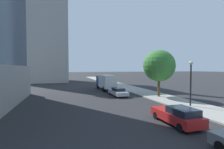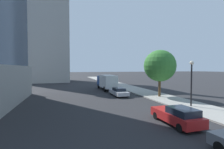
{
  "view_description": "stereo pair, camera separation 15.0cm",
  "coord_description": "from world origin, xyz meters",
  "px_view_note": "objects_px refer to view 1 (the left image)",
  "views": [
    {
      "loc": [
        -5.91,
        0.61,
        4.29
      ],
      "look_at": [
        -1.46,
        14.59,
        3.74
      ],
      "focal_mm": 25.29,
      "sensor_mm": 36.0,
      "label": 1
    },
    {
      "loc": [
        -5.77,
        0.57,
        4.29
      ],
      "look_at": [
        -1.46,
        14.59,
        3.74
      ],
      "focal_mm": 25.29,
      "sensor_mm": 36.0,
      "label": 2
    }
  ],
  "objects_px": {
    "construction_building": "(46,26)",
    "street_tree": "(159,66)",
    "car_red": "(177,115)",
    "box_truck": "(106,81)",
    "street_lamp": "(191,76)",
    "car_silver": "(118,92)"
  },
  "relations": [
    {
      "from": "construction_building",
      "to": "street_tree",
      "type": "relative_size",
      "value": 6.12
    },
    {
      "from": "street_tree",
      "to": "car_red",
      "type": "relative_size",
      "value": 1.62
    },
    {
      "from": "box_truck",
      "to": "street_lamp",
      "type": "bearing_deg",
      "value": -72.55
    },
    {
      "from": "street_tree",
      "to": "box_truck",
      "type": "bearing_deg",
      "value": 117.37
    },
    {
      "from": "street_tree",
      "to": "car_silver",
      "type": "relative_size",
      "value": 1.48
    },
    {
      "from": "construction_building",
      "to": "car_silver",
      "type": "xyz_separation_m",
      "value": [
        13.28,
        -32.15,
        -17.49
      ]
    },
    {
      "from": "street_lamp",
      "to": "box_truck",
      "type": "distance_m",
      "value": 17.48
    },
    {
      "from": "street_lamp",
      "to": "car_red",
      "type": "relative_size",
      "value": 1.17
    },
    {
      "from": "street_tree",
      "to": "car_silver",
      "type": "bearing_deg",
      "value": 149.99
    },
    {
      "from": "car_red",
      "to": "car_silver",
      "type": "xyz_separation_m",
      "value": [
        0.0,
        13.41,
        -0.06
      ]
    },
    {
      "from": "construction_building",
      "to": "street_tree",
      "type": "xyz_separation_m",
      "value": [
        18.64,
        -35.24,
        -13.43
      ]
    },
    {
      "from": "street_lamp",
      "to": "box_truck",
      "type": "xyz_separation_m",
      "value": [
        -5.21,
        16.59,
        -1.76
      ]
    },
    {
      "from": "car_silver",
      "to": "box_truck",
      "type": "xyz_separation_m",
      "value": [
        0.0,
        7.26,
        1.09
      ]
    },
    {
      "from": "street_lamp",
      "to": "car_silver",
      "type": "bearing_deg",
      "value": 119.2
    },
    {
      "from": "car_red",
      "to": "construction_building",
      "type": "bearing_deg",
      "value": 106.25
    },
    {
      "from": "street_lamp",
      "to": "car_red",
      "type": "xyz_separation_m",
      "value": [
        -5.21,
        -4.07,
        -2.78
      ]
    },
    {
      "from": "box_truck",
      "to": "car_silver",
      "type": "bearing_deg",
      "value": -90.0
    },
    {
      "from": "car_red",
      "to": "box_truck",
      "type": "height_order",
      "value": "box_truck"
    },
    {
      "from": "car_silver",
      "to": "construction_building",
      "type": "bearing_deg",
      "value": 112.44
    },
    {
      "from": "box_truck",
      "to": "car_red",
      "type": "bearing_deg",
      "value": -90.0
    },
    {
      "from": "construction_building",
      "to": "street_lamp",
      "type": "height_order",
      "value": "construction_building"
    },
    {
      "from": "car_red",
      "to": "car_silver",
      "type": "height_order",
      "value": "car_red"
    }
  ]
}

